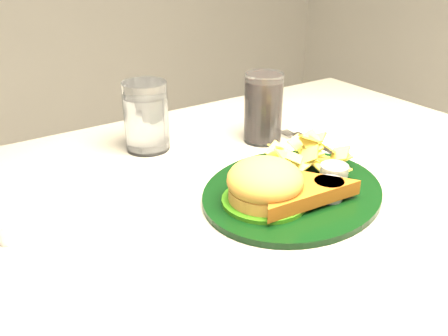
# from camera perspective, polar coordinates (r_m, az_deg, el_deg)

# --- Properties ---
(dinner_plate) EXTENTS (0.38, 0.35, 0.07)m
(dinner_plate) POSITION_cam_1_polar(r_m,az_deg,el_deg) (0.76, 8.00, -0.69)
(dinner_plate) COLOR black
(dinner_plate) RESTS_ON table
(water_glass) EXTENTS (0.09, 0.09, 0.13)m
(water_glass) POSITION_cam_1_polar(r_m,az_deg,el_deg) (0.91, -8.89, 5.84)
(water_glass) COLOR white
(water_glass) RESTS_ON table
(cola_glass) EXTENTS (0.09, 0.09, 0.13)m
(cola_glass) POSITION_cam_1_polar(r_m,az_deg,el_deg) (0.94, 4.52, 6.86)
(cola_glass) COLOR black
(cola_glass) RESTS_ON table
(fork_napkin) EXTENTS (0.15, 0.18, 0.01)m
(fork_napkin) POSITION_cam_1_polar(r_m,az_deg,el_deg) (0.92, 11.66, 1.88)
(fork_napkin) COLOR silver
(fork_napkin) RESTS_ON table
(ramekin) EXTENTS (0.05, 0.05, 0.03)m
(ramekin) POSITION_cam_1_polar(r_m,az_deg,el_deg) (0.71, -22.98, -6.44)
(ramekin) COLOR white
(ramekin) RESTS_ON table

